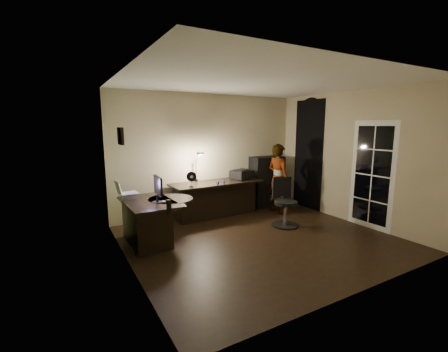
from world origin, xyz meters
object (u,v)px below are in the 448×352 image
person (278,179)px  desk_left (149,222)px  desk_right (217,199)px  office_chair (286,203)px  cabinet (267,181)px  monitor (157,193)px

person → desk_left: bearing=90.0°
desk_right → office_chair: office_chair is taller
desk_right → cabinet: cabinet is taller
cabinet → person: 0.65m
desk_right → cabinet: size_ratio=1.66×
desk_right → person: person is taller
desk_left → monitor: (0.11, -0.13, 0.52)m
desk_right → office_chair: (0.88, -1.27, 0.10)m
desk_left → cabinet: (3.24, 0.95, 0.26)m
cabinet → office_chair: size_ratio=1.29×
cabinet → desk_right: bearing=-171.8°
office_chair → person: bearing=77.3°
monitor → office_chair: monitor is taller
person → office_chair: bearing=143.5°
desk_right → cabinet: bearing=4.9°
desk_right → monitor: monitor is taller
cabinet → office_chair: (-0.63, -1.45, -0.14)m
desk_right → person: (1.37, -0.44, 0.41)m
monitor → desk_right: bearing=33.4°
desk_left → monitor: 0.55m
desk_left → cabinet: size_ratio=1.02×
desk_left → cabinet: bearing=14.8°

